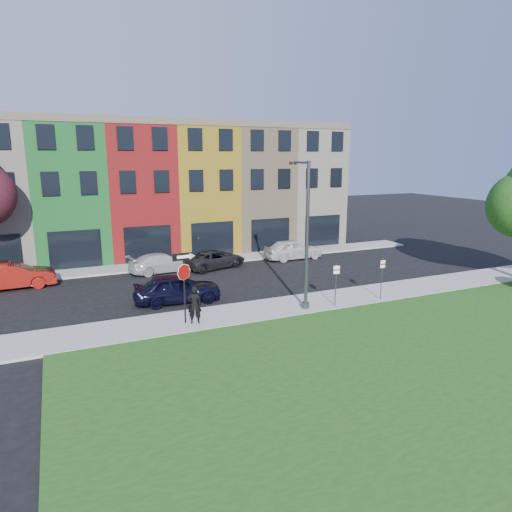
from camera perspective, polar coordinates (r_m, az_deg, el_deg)
name	(u,v)px	position (r m, az deg, el deg)	size (l,w,h in m)	color
ground	(324,326)	(21.88, 8.44, -8.60)	(120.00, 120.00, 0.00)	black
sidewalk_near	(325,301)	(25.27, 8.66, -5.57)	(40.00, 3.00, 0.12)	gray
sidewalk_far	(179,263)	(34.07, -9.55, -0.91)	(40.00, 2.40, 0.12)	gray
rowhouse_block	(164,190)	(39.41, -11.39, 8.06)	(30.00, 10.12, 10.00)	#BFB49E
stop_sign	(184,274)	(21.18, -9.00, -2.21)	(1.05, 0.13, 3.36)	black
man	(195,305)	(21.52, -7.69, -6.06)	(0.75, 0.59, 1.79)	black
sedan_near	(177,288)	(25.07, -9.81, -4.00)	(4.79, 2.22, 1.59)	black
parked_car_red	(12,276)	(30.87, -28.23, -2.20)	(4.95, 1.96, 1.60)	maroon
parked_car_silver	(162,263)	(31.82, -11.65, -0.82)	(4.77, 2.52, 1.32)	#BAB9BF
parked_car_dark	(214,259)	(32.45, -5.24, -0.38)	(5.08, 3.41, 1.29)	black
parked_car_white	(293,249)	(35.19, 4.66, 0.84)	(4.56, 1.85, 1.55)	silver
street_lamp	(305,235)	(23.10, 6.19, 2.58)	(0.62, 2.57, 7.45)	#434547
parking_sign_a	(336,280)	(23.90, 9.97, -2.97)	(0.31, 0.12, 2.28)	#434547
parking_sign_b	(382,274)	(25.62, 15.47, -2.17)	(0.32, 0.09, 2.30)	#434547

